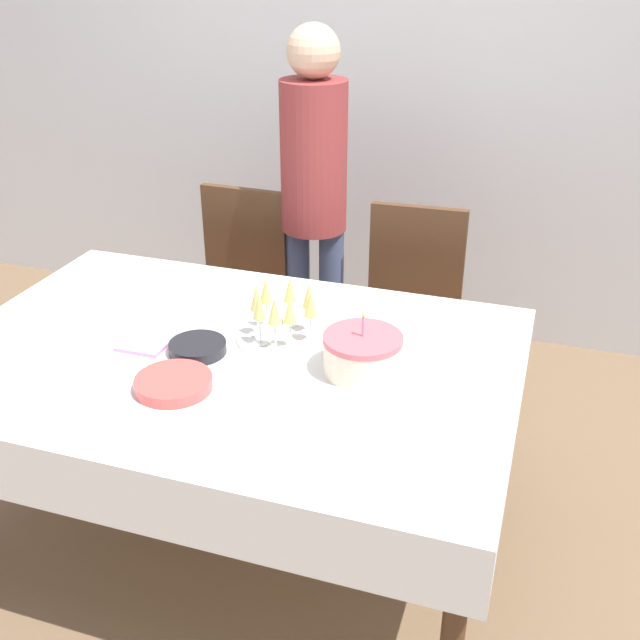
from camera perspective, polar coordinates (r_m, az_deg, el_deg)
The scene contains 13 objects.
ground_plane at distance 2.82m, azimuth -6.14°, elevation -16.00°, with size 12.00×12.00×0.00m, color brown.
wall_back at distance 3.86m, azimuth 4.55°, elevation 18.59°, with size 8.00×0.05×2.70m.
dining_table at distance 2.42m, azimuth -6.91°, elevation -4.49°, with size 1.80×1.22×0.76m.
dining_chair_far_left at distance 3.37m, azimuth -6.38°, elevation 2.43°, with size 0.44×0.44×0.95m.
dining_chair_far_right at distance 3.15m, azimuth 6.82°, elevation 0.55°, with size 0.43×0.43×0.95m.
birthday_cake at distance 2.22m, azimuth 3.25°, elevation -2.58°, with size 0.24×0.24×0.19m.
champagne_tray at distance 2.38m, azimuth -2.93°, elevation 0.61°, with size 0.29×0.29×0.18m.
plate_stack_main at distance 2.20m, azimuth -11.10°, elevation -4.76°, with size 0.22×0.22×0.03m.
plate_stack_dessert at distance 2.37m, azimuth -9.30°, elevation -2.09°, with size 0.18×0.18×0.03m.
cake_knife at distance 2.09m, azimuth 1.44°, elevation -6.58°, with size 0.29×0.11×0.00m.
fork_pile at distance 2.35m, azimuth -15.21°, elevation -3.14°, with size 0.18×0.08×0.02m.
napkin_pile at distance 2.45m, azimuth -13.09°, elevation -1.68°, with size 0.15×0.15×0.01m.
person_standing at distance 3.21m, azimuth -0.47°, elevation 10.21°, with size 0.28×0.28×1.63m.
Camera 1 is at (0.91, -1.85, 1.92)m, focal length 42.00 mm.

